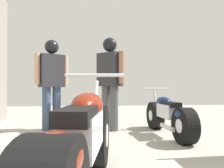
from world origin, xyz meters
TOP-DOWN VIEW (x-y plane):
  - ground_plane at (0.00, 3.01)m, footprint 14.43×14.43m
  - motorcycle_maroon_cruiser at (-0.41, 1.91)m, footprint 0.68×2.13m
  - motorcycle_black_naked at (0.98, 4.03)m, footprint 0.53×1.78m
  - mechanic_in_blue at (0.00, 4.62)m, footprint 0.58×0.59m
  - mechanic_with_helmet at (-1.15, 4.73)m, footprint 0.65×0.47m

SIDE VIEW (x-z plane):
  - ground_plane at x=0.00m, z-range 0.00..0.00m
  - motorcycle_black_naked at x=0.98m, z-range -0.07..0.76m
  - motorcycle_maroon_cruiser at x=-0.41m, z-range -0.09..0.90m
  - mechanic_with_helmet at x=-1.15m, z-range 0.18..1.96m
  - mechanic_in_blue at x=0.00m, z-range 0.18..2.00m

